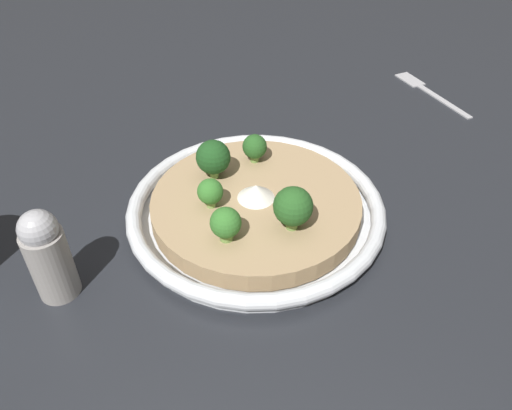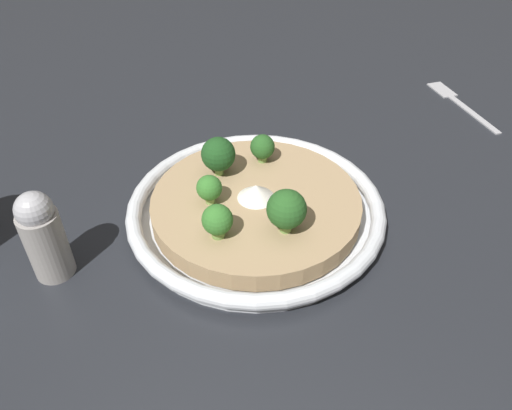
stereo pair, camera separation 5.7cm
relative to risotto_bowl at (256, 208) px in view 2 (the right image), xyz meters
name	(u,v)px [view 2 (the right image)]	position (x,y,z in m)	size (l,w,h in m)	color
ground_plane	(256,218)	(0.00, 0.00, -0.02)	(6.00, 6.00, 0.00)	#23262B
risotto_bowl	(256,208)	(0.00, 0.00, 0.00)	(0.29, 0.29, 0.03)	silver
cheese_sprinkle	(257,191)	(0.00, 0.00, 0.02)	(0.04, 0.04, 0.02)	white
broccoli_back_left	(262,147)	(-0.01, 0.07, 0.04)	(0.03, 0.03, 0.04)	#759E4C
broccoli_left	(218,155)	(-0.05, 0.04, 0.04)	(0.04, 0.04, 0.05)	#759E4C
broccoli_front_right	(287,210)	(0.04, -0.05, 0.04)	(0.04, 0.04, 0.05)	#759E4C
broccoli_front	(217,220)	(-0.03, -0.07, 0.04)	(0.03, 0.03, 0.04)	#759E4C
broccoli_front_left	(209,188)	(-0.05, -0.02, 0.03)	(0.03, 0.03, 0.03)	#84A856
fork_utensil	(456,100)	(0.26, 0.34, -0.01)	(0.10, 0.16, 0.00)	#B7B7BC
pepper_shaker	(43,235)	(-0.19, -0.12, 0.04)	(0.04, 0.04, 0.10)	#9E9993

